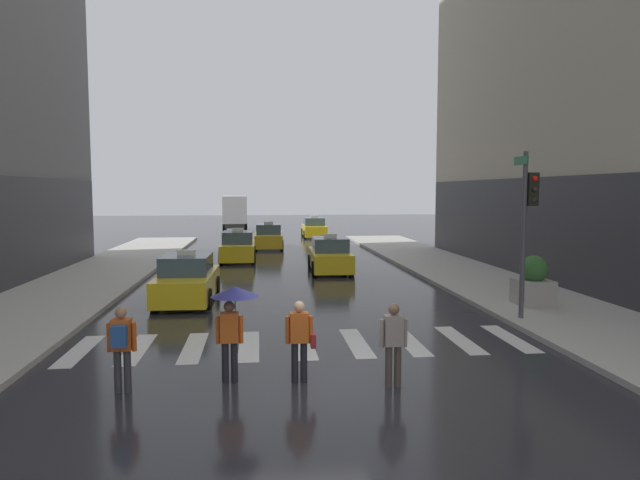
{
  "coord_description": "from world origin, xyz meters",
  "views": [
    {
      "loc": [
        -1.08,
        -10.88,
        3.83
      ],
      "look_at": [
        0.96,
        8.0,
        2.18
      ],
      "focal_mm": 31.85,
      "sensor_mm": 36.0,
      "label": 1
    }
  ],
  "objects_px": {
    "taxi_fourth": "(269,237)",
    "taxi_fifth": "(314,228)",
    "taxi_lead": "(187,280)",
    "taxi_second": "(330,256)",
    "pedestrian_with_umbrella": "(233,308)",
    "pedestrian_plain_coat": "(393,340)",
    "planter_near_corner": "(533,282)",
    "traffic_light_pole": "(528,211)",
    "box_truck": "(235,212)",
    "taxi_third": "(238,248)",
    "pedestrian_with_handbag": "(300,337)",
    "pedestrian_with_backpack": "(121,343)"
  },
  "relations": [
    {
      "from": "taxi_fourth",
      "to": "pedestrian_with_umbrella",
      "type": "height_order",
      "value": "pedestrian_with_umbrella"
    },
    {
      "from": "taxi_second",
      "to": "planter_near_corner",
      "type": "bearing_deg",
      "value": -59.52
    },
    {
      "from": "pedestrian_with_backpack",
      "to": "pedestrian_with_handbag",
      "type": "height_order",
      "value": "same"
    },
    {
      "from": "taxi_third",
      "to": "pedestrian_with_backpack",
      "type": "bearing_deg",
      "value": -94.03
    },
    {
      "from": "taxi_lead",
      "to": "traffic_light_pole",
      "type": "bearing_deg",
      "value": -23.46
    },
    {
      "from": "taxi_second",
      "to": "planter_near_corner",
      "type": "height_order",
      "value": "taxi_second"
    },
    {
      "from": "traffic_light_pole",
      "to": "box_truck",
      "type": "distance_m",
      "value": 40.83
    },
    {
      "from": "taxi_fifth",
      "to": "pedestrian_plain_coat",
      "type": "bearing_deg",
      "value": -93.12
    },
    {
      "from": "taxi_fourth",
      "to": "planter_near_corner",
      "type": "bearing_deg",
      "value": -68.38
    },
    {
      "from": "taxi_lead",
      "to": "pedestrian_plain_coat",
      "type": "bearing_deg",
      "value": -61.27
    },
    {
      "from": "box_truck",
      "to": "planter_near_corner",
      "type": "bearing_deg",
      "value": -73.56
    },
    {
      "from": "pedestrian_with_backpack",
      "to": "pedestrian_with_handbag",
      "type": "distance_m",
      "value": 3.41
    },
    {
      "from": "traffic_light_pole",
      "to": "taxi_fifth",
      "type": "height_order",
      "value": "traffic_light_pole"
    },
    {
      "from": "traffic_light_pole",
      "to": "taxi_second",
      "type": "relative_size",
      "value": 1.05
    },
    {
      "from": "pedestrian_with_handbag",
      "to": "taxi_third",
      "type": "bearing_deg",
      "value": 95.5
    },
    {
      "from": "traffic_light_pole",
      "to": "box_truck",
      "type": "xyz_separation_m",
      "value": [
        -9.94,
        39.57,
        -1.41
      ]
    },
    {
      "from": "taxi_second",
      "to": "box_truck",
      "type": "bearing_deg",
      "value": 101.24
    },
    {
      "from": "taxi_fifth",
      "to": "planter_near_corner",
      "type": "xyz_separation_m",
      "value": [
        4.29,
        -29.37,
        0.15
      ]
    },
    {
      "from": "traffic_light_pole",
      "to": "taxi_third",
      "type": "relative_size",
      "value": 1.06
    },
    {
      "from": "taxi_lead",
      "to": "taxi_third",
      "type": "distance_m",
      "value": 11.53
    },
    {
      "from": "traffic_light_pole",
      "to": "pedestrian_plain_coat",
      "type": "distance_m",
      "value": 7.4
    },
    {
      "from": "taxi_fourth",
      "to": "taxi_fifth",
      "type": "relative_size",
      "value": 1.01
    },
    {
      "from": "taxi_fifth",
      "to": "pedestrian_with_handbag",
      "type": "xyz_separation_m",
      "value": [
        -3.76,
        -35.66,
        0.21
      ]
    },
    {
      "from": "taxi_lead",
      "to": "taxi_second",
      "type": "height_order",
      "value": "same"
    },
    {
      "from": "traffic_light_pole",
      "to": "taxi_lead",
      "type": "xyz_separation_m",
      "value": [
        -10.15,
        4.41,
        -2.53
      ]
    },
    {
      "from": "taxi_third",
      "to": "taxi_second",
      "type": "bearing_deg",
      "value": -45.99
    },
    {
      "from": "taxi_fourth",
      "to": "taxi_lead",
      "type": "bearing_deg",
      "value": -99.85
    },
    {
      "from": "traffic_light_pole",
      "to": "taxi_fifth",
      "type": "bearing_deg",
      "value": 95.66
    },
    {
      "from": "taxi_lead",
      "to": "pedestrian_with_handbag",
      "type": "bearing_deg",
      "value": -69.56
    },
    {
      "from": "taxi_lead",
      "to": "taxi_second",
      "type": "relative_size",
      "value": 1.0
    },
    {
      "from": "taxi_lead",
      "to": "pedestrian_with_backpack",
      "type": "relative_size",
      "value": 2.78
    },
    {
      "from": "pedestrian_with_handbag",
      "to": "pedestrian_plain_coat",
      "type": "distance_m",
      "value": 1.85
    },
    {
      "from": "traffic_light_pole",
      "to": "box_truck",
      "type": "height_order",
      "value": "traffic_light_pole"
    },
    {
      "from": "taxi_second",
      "to": "planter_near_corner",
      "type": "relative_size",
      "value": 2.86
    },
    {
      "from": "pedestrian_with_backpack",
      "to": "planter_near_corner",
      "type": "height_order",
      "value": "planter_near_corner"
    },
    {
      "from": "taxi_second",
      "to": "taxi_fifth",
      "type": "xyz_separation_m",
      "value": [
        1.19,
        20.06,
        0.0
      ]
    },
    {
      "from": "taxi_lead",
      "to": "taxi_second",
      "type": "bearing_deg",
      "value": 49.12
    },
    {
      "from": "taxi_second",
      "to": "taxi_fifth",
      "type": "bearing_deg",
      "value": 86.59
    },
    {
      "from": "taxi_second",
      "to": "taxi_fourth",
      "type": "xyz_separation_m",
      "value": [
        -2.71,
        11.36,
        0.0
      ]
    },
    {
      "from": "taxi_third",
      "to": "planter_near_corner",
      "type": "bearing_deg",
      "value": -54.44
    },
    {
      "from": "taxi_fifth",
      "to": "pedestrian_with_handbag",
      "type": "relative_size",
      "value": 2.76
    },
    {
      "from": "taxi_fifth",
      "to": "pedestrian_plain_coat",
      "type": "relative_size",
      "value": 2.76
    },
    {
      "from": "planter_near_corner",
      "to": "taxi_lead",
      "type": "bearing_deg",
      "value": 167.38
    },
    {
      "from": "box_truck",
      "to": "taxi_lead",
      "type": "bearing_deg",
      "value": -90.35
    },
    {
      "from": "taxi_fifth",
      "to": "taxi_second",
      "type": "bearing_deg",
      "value": -93.41
    },
    {
      "from": "traffic_light_pole",
      "to": "pedestrian_with_umbrella",
      "type": "xyz_separation_m",
      "value": [
        -8.18,
        -4.27,
        -1.74
      ]
    },
    {
      "from": "taxi_second",
      "to": "pedestrian_plain_coat",
      "type": "xyz_separation_m",
      "value": [
        -0.77,
        -16.05,
        0.21
      ]
    },
    {
      "from": "box_truck",
      "to": "pedestrian_with_handbag",
      "type": "height_order",
      "value": "box_truck"
    },
    {
      "from": "traffic_light_pole",
      "to": "planter_near_corner",
      "type": "xyz_separation_m",
      "value": [
        1.19,
        1.87,
        -2.38
      ]
    },
    {
      "from": "taxi_fifth",
      "to": "pedestrian_plain_coat",
      "type": "xyz_separation_m",
      "value": [
        -1.97,
        -36.11,
        0.21
      ]
    }
  ]
}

